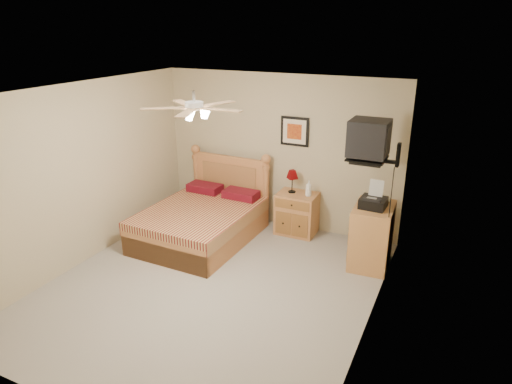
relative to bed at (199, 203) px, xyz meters
The scene contains 17 objects.
floor 1.54m from the bed, 52.86° to the right, with size 4.50×4.50×0.00m, color gray.
ceiling 2.34m from the bed, 52.86° to the right, with size 4.00×4.50×0.04m, color white.
wall_back 1.55m from the bed, 53.11° to the left, with size 4.00×0.04×2.50m, color #BCAD8A.
wall_front 3.53m from the bed, 75.87° to the right, with size 4.00×0.04×2.50m, color #BCAD8A.
wall_left 1.72m from the bed, 135.80° to the right, with size 0.04×4.50×2.50m, color #BCAD8A.
wall_right 3.12m from the bed, 21.47° to the right, with size 0.04×4.50×2.50m, color #BCAD8A.
bed is the anchor object (origin of this frame).
nightstand 1.58m from the bed, 34.70° to the left, with size 0.62×0.47×0.68m, color #AE6A3D.
table_lamp 1.51m from the bed, 38.10° to the left, with size 0.20×0.20×0.37m, color #600508, non-canonical shape.
lotion_bottle 1.71m from the bed, 30.64° to the left, with size 0.10×0.10×0.26m, color white.
framed_picture 1.86m from the bed, 44.79° to the left, with size 0.46×0.04×0.46m, color black.
dresser 2.61m from the bed, ahead, with size 0.52×0.74×0.88m, color tan.
fax_machine 2.62m from the bed, ahead, with size 0.34×0.36×0.36m, color black, non-canonical shape.
magazine_lower 2.60m from the bed, 13.36° to the left, with size 0.19×0.25×0.02m, color #B8AD95.
magazine_upper 2.61m from the bed, 13.91° to the left, with size 0.21×0.29×0.02m, color tan.
wall_tv 2.86m from the bed, ahead, with size 0.56×0.46×0.58m, color black, non-canonical shape.
ceiling_fan 2.34m from the bed, 57.27° to the right, with size 1.14×1.14×0.28m, color white, non-canonical shape.
Camera 1 is at (2.71, -4.39, 3.22)m, focal length 32.00 mm.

